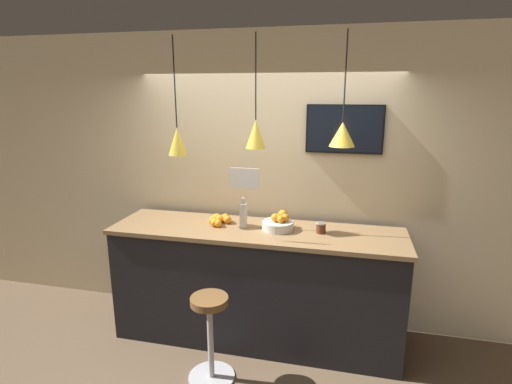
% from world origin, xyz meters
% --- Properties ---
extents(ground_plane, '(14.00, 14.00, 0.00)m').
position_xyz_m(ground_plane, '(0.00, 0.00, 0.00)').
color(ground_plane, brown).
extents(back_wall, '(8.00, 0.06, 2.90)m').
position_xyz_m(back_wall, '(0.00, 1.08, 1.45)').
color(back_wall, beige).
rests_on(back_wall, ground_plane).
extents(service_counter, '(2.68, 0.71, 1.11)m').
position_xyz_m(service_counter, '(0.00, 0.61, 0.56)').
color(service_counter, black).
rests_on(service_counter, ground_plane).
extents(bar_stool, '(0.39, 0.39, 0.75)m').
position_xyz_m(bar_stool, '(-0.23, -0.04, 0.46)').
color(bar_stool, '#B7B7BC').
rests_on(bar_stool, ground_plane).
extents(fruit_bowl, '(0.29, 0.29, 0.17)m').
position_xyz_m(fruit_bowl, '(0.20, 0.65, 1.17)').
color(fruit_bowl, beige).
rests_on(fruit_bowl, service_counter).
extents(orange_pile, '(0.21, 0.24, 0.08)m').
position_xyz_m(orange_pile, '(-0.38, 0.68, 1.15)').
color(orange_pile, orange).
rests_on(orange_pile, service_counter).
extents(juice_bottle, '(0.07, 0.07, 0.28)m').
position_xyz_m(juice_bottle, '(-0.13, 0.64, 1.23)').
color(juice_bottle, silver).
rests_on(juice_bottle, service_counter).
extents(spread_jar, '(0.09, 0.09, 0.10)m').
position_xyz_m(spread_jar, '(0.58, 0.64, 1.16)').
color(spread_jar, '#562D19').
rests_on(spread_jar, service_counter).
extents(pendant_lamp_left, '(0.17, 0.17, 1.03)m').
position_xyz_m(pendant_lamp_left, '(-0.73, 0.60, 1.90)').
color(pendant_lamp_left, black).
extents(pendant_lamp_middle, '(0.17, 0.17, 0.95)m').
position_xyz_m(pendant_lamp_middle, '(0.00, 0.60, 1.98)').
color(pendant_lamp_middle, black).
extents(pendant_lamp_right, '(0.21, 0.21, 0.91)m').
position_xyz_m(pendant_lamp_right, '(0.73, 0.60, 2.00)').
color(pendant_lamp_right, black).
extents(mounted_tv, '(0.70, 0.04, 0.44)m').
position_xyz_m(mounted_tv, '(0.74, 1.02, 2.00)').
color(mounted_tv, black).
extents(hanging_menu_board, '(0.24, 0.01, 0.17)m').
position_xyz_m(hanging_menu_board, '(-0.03, 0.34, 1.64)').
color(hanging_menu_board, white).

